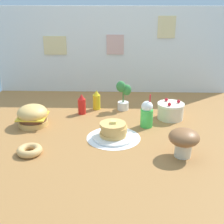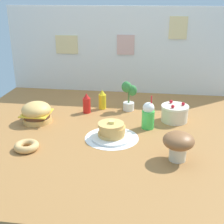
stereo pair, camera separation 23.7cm
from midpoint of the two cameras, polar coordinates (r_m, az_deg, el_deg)
The scene contains 12 objects.
ground_plane at distance 2.42m, azimuth -3.71°, elevation -4.02°, with size 2.48×2.16×0.02m, color #9E6B38.
back_wall at distance 3.31m, azimuth -2.15°, elevation 11.41°, with size 2.48×0.04×0.91m.
doily_mat at distance 2.31m, azimuth -2.66°, elevation -4.88°, with size 0.41×0.41×0.00m, color white.
burger at distance 2.62m, azimuth -17.15°, elevation -0.70°, with size 0.25×0.25×0.18m.
pancake_stack at distance 2.29m, azimuth -2.68°, elevation -3.66°, with size 0.32×0.32×0.14m.
layer_cake at distance 2.67m, azimuth 8.40°, elevation 0.18°, with size 0.23×0.23×0.17m.
ketchup_bottle at distance 2.77m, azimuth -8.10°, elevation 1.32°, with size 0.07×0.07×0.19m.
mustard_bottle at distance 2.87m, azimuth -5.27°, elevation 2.13°, with size 0.07×0.07×0.19m.
cream_soda_cup at distance 2.47m, azimuth 3.81°, elevation -0.44°, with size 0.10×0.10×0.28m.
donut_pink_glaze at distance 2.19m, azimuth -18.19°, elevation -6.87°, with size 0.17×0.17×0.05m.
potted_plant at distance 2.82m, azimuth -0.33°, elevation 3.30°, with size 0.14×0.11×0.28m.
mushroom_stool at distance 2.04m, azimuth 10.07°, elevation -5.23°, with size 0.20×0.20×0.19m.
Camera 1 is at (0.11, -2.19, 1.02)m, focal length 48.95 mm.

